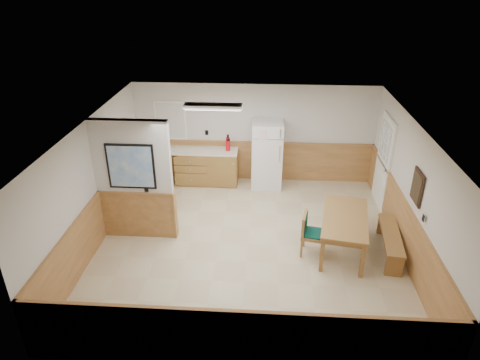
# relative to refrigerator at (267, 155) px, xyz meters

# --- Properties ---
(ground) EXTENTS (6.00, 6.00, 0.00)m
(ground) POSITION_rel_refrigerator_xyz_m (-0.33, -2.63, -0.84)
(ground) COLOR beige
(ground) RESTS_ON ground
(ceiling) EXTENTS (6.00, 6.00, 0.02)m
(ceiling) POSITION_rel_refrigerator_xyz_m (-0.33, -2.63, 1.66)
(ceiling) COLOR white
(ceiling) RESTS_ON back_wall
(back_wall) EXTENTS (6.00, 0.02, 2.50)m
(back_wall) POSITION_rel_refrigerator_xyz_m (-0.33, 0.37, 0.41)
(back_wall) COLOR silver
(back_wall) RESTS_ON ground
(right_wall) EXTENTS (0.02, 6.00, 2.50)m
(right_wall) POSITION_rel_refrigerator_xyz_m (2.67, -2.63, 0.41)
(right_wall) COLOR silver
(right_wall) RESTS_ON ground
(left_wall) EXTENTS (0.02, 6.00, 2.50)m
(left_wall) POSITION_rel_refrigerator_xyz_m (-3.33, -2.63, 0.41)
(left_wall) COLOR silver
(left_wall) RESTS_ON ground
(wainscot_back) EXTENTS (6.00, 0.04, 1.00)m
(wainscot_back) POSITION_rel_refrigerator_xyz_m (-0.33, 0.35, -0.34)
(wainscot_back) COLOR #BA844A
(wainscot_back) RESTS_ON ground
(wainscot_right) EXTENTS (0.04, 6.00, 1.00)m
(wainscot_right) POSITION_rel_refrigerator_xyz_m (2.65, -2.63, -0.34)
(wainscot_right) COLOR #BA844A
(wainscot_right) RESTS_ON ground
(wainscot_left) EXTENTS (0.04, 6.00, 1.00)m
(wainscot_left) POSITION_rel_refrigerator_xyz_m (-3.31, -2.63, -0.34)
(wainscot_left) COLOR #BA844A
(wainscot_left) RESTS_ON ground
(partition_wall) EXTENTS (1.50, 0.20, 2.50)m
(partition_wall) POSITION_rel_refrigerator_xyz_m (-2.58, -2.43, 0.39)
(partition_wall) COLOR silver
(partition_wall) RESTS_ON ground
(kitchen_counter) EXTENTS (2.20, 0.61, 1.00)m
(kitchen_counter) POSITION_rel_refrigerator_xyz_m (-1.54, 0.05, -0.38)
(kitchen_counter) COLOR olive
(kitchen_counter) RESTS_ON ground
(exterior_door) EXTENTS (0.07, 1.02, 2.15)m
(exterior_door) POSITION_rel_refrigerator_xyz_m (2.63, -0.73, 0.21)
(exterior_door) COLOR white
(exterior_door) RESTS_ON ground
(kitchen_window) EXTENTS (0.80, 0.04, 1.00)m
(kitchen_window) POSITION_rel_refrigerator_xyz_m (-2.43, 0.35, 0.71)
(kitchen_window) COLOR white
(kitchen_window) RESTS_ON back_wall
(wall_painting) EXTENTS (0.04, 0.50, 0.60)m
(wall_painting) POSITION_rel_refrigerator_xyz_m (2.63, -2.93, 0.71)
(wall_painting) COLOR black
(wall_painting) RESTS_ON right_wall
(fluorescent_fixture) EXTENTS (1.20, 0.30, 0.09)m
(fluorescent_fixture) POSITION_rel_refrigerator_xyz_m (-1.13, -1.33, 1.60)
(fluorescent_fixture) COLOR white
(fluorescent_fixture) RESTS_ON ceiling
(refrigerator) EXTENTS (0.76, 0.73, 1.69)m
(refrigerator) POSITION_rel_refrigerator_xyz_m (0.00, 0.00, 0.00)
(refrigerator) COLOR white
(refrigerator) RESTS_ON ground
(dining_table) EXTENTS (1.10, 1.77, 0.75)m
(dining_table) POSITION_rel_refrigerator_xyz_m (1.52, -2.70, -0.19)
(dining_table) COLOR #A37A3B
(dining_table) RESTS_ON ground
(dining_bench) EXTENTS (0.50, 1.52, 0.45)m
(dining_bench) POSITION_rel_refrigerator_xyz_m (2.40, -2.76, -0.50)
(dining_bench) COLOR #A37A3B
(dining_bench) RESTS_ON ground
(dining_chair) EXTENTS (0.67, 0.52, 0.85)m
(dining_chair) POSITION_rel_refrigerator_xyz_m (0.84, -2.84, -0.35)
(dining_chair) COLOR #A37A3B
(dining_chair) RESTS_ON ground
(fire_extinguisher) EXTENTS (0.14, 0.14, 0.42)m
(fire_extinguisher) POSITION_rel_refrigerator_xyz_m (-0.97, 0.05, 0.24)
(fire_extinguisher) COLOR red
(fire_extinguisher) RESTS_ON kitchen_counter
(soap_bottle) EXTENTS (0.08, 0.08, 0.19)m
(soap_bottle) POSITION_rel_refrigerator_xyz_m (-2.66, 0.02, 0.15)
(soap_bottle) COLOR #198C3F
(soap_bottle) RESTS_ON kitchen_counter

